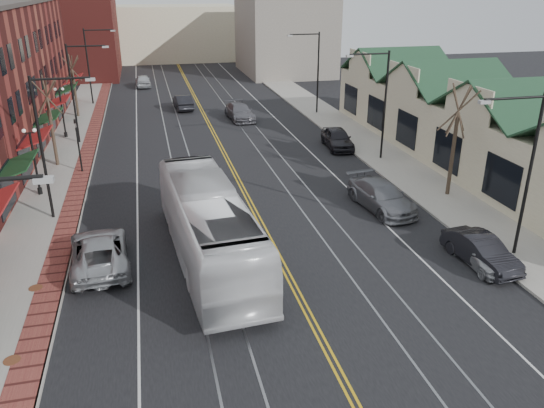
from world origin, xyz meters
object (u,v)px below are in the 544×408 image
parked_car_a (482,252)px  parked_car_c (381,196)px  parked_car_d (337,138)px  transit_bus (209,226)px  parked_suv (100,252)px  parked_car_b (481,251)px

parked_car_a → parked_car_c: (-1.80, 7.54, 0.13)m
parked_car_d → transit_bus: bearing=-122.4°
parked_car_d → parked_suv: bearing=-133.2°
parked_car_a → parked_car_b: size_ratio=0.92×
transit_bus → parked_suv: (-5.19, 0.56, -1.05)m
parked_suv → parked_car_c: size_ratio=1.02×
parked_car_b → parked_car_d: 20.13m
parked_car_a → parked_car_c: size_ratio=0.72×
parked_suv → parked_car_b: 18.26m
parked_car_a → parked_car_d: parked_car_d is taller
parked_car_b → parked_car_c: bearing=97.2°
parked_car_c → parked_suv: bearing=-174.9°
parked_car_c → transit_bus: bearing=-166.7°
transit_bus → parked_suv: size_ratio=2.32×
transit_bus → parked_car_a: transit_bus is taller
transit_bus → parked_car_c: size_ratio=2.37×
transit_bus → parked_car_c: (10.82, 4.03, -1.03)m
parked_car_a → parked_car_c: 7.75m
transit_bus → parked_suv: 5.33m
transit_bus → parked_car_a: size_ratio=3.30×
transit_bus → parked_car_b: 13.13m
transit_bus → parked_car_a: 13.15m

